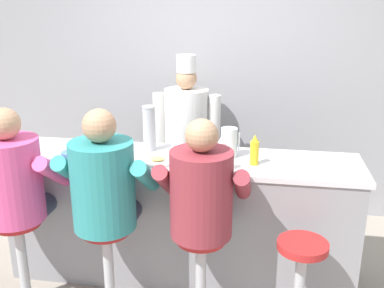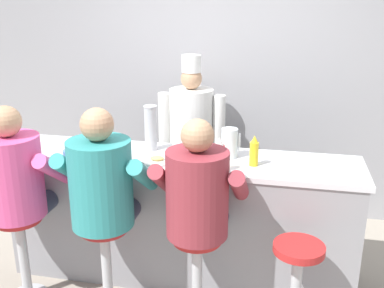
{
  "view_description": "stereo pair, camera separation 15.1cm",
  "coord_description": "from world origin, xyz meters",
  "px_view_note": "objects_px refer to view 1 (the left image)",
  "views": [
    {
      "loc": [
        0.62,
        -2.87,
        2.19
      ],
      "look_at": [
        0.1,
        0.28,
        1.15
      ],
      "focal_mm": 42.0,
      "sensor_mm": 36.0,
      "label": 1
    },
    {
      "loc": [
        0.77,
        -2.84,
        2.19
      ],
      "look_at": [
        0.1,
        0.28,
        1.15
      ],
      "focal_mm": 42.0,
      "sensor_mm": 36.0,
      "label": 2
    }
  ],
  "objects_px": {
    "mustard_bottle_yellow": "(254,151)",
    "empty_stool_round": "(300,273)",
    "cereal_bowl": "(70,155)",
    "diner_seated_pink": "(15,184)",
    "breakfast_plate": "(157,161)",
    "cup_stack_steel": "(149,128)",
    "ketchup_bottle_red": "(221,155)",
    "diner_seated_teal": "(105,189)",
    "water_pitcher_clear": "(229,142)",
    "cook_in_whites_near": "(187,134)",
    "coffee_mug_white": "(178,148)",
    "diner_seated_maroon": "(202,198)",
    "hot_sauce_bottle_orange": "(192,153)"
  },
  "relations": [
    {
      "from": "ketchup_bottle_red",
      "to": "diner_seated_teal",
      "type": "relative_size",
      "value": 0.17
    },
    {
      "from": "diner_seated_pink",
      "to": "empty_stool_round",
      "type": "distance_m",
      "value": 2.04
    },
    {
      "from": "hot_sauce_bottle_orange",
      "to": "coffee_mug_white",
      "type": "height_order",
      "value": "hot_sauce_bottle_orange"
    },
    {
      "from": "coffee_mug_white",
      "to": "diner_seated_maroon",
      "type": "relative_size",
      "value": 0.1
    },
    {
      "from": "mustard_bottle_yellow",
      "to": "hot_sauce_bottle_orange",
      "type": "height_order",
      "value": "mustard_bottle_yellow"
    },
    {
      "from": "hot_sauce_bottle_orange",
      "to": "cook_in_whites_near",
      "type": "height_order",
      "value": "cook_in_whites_near"
    },
    {
      "from": "mustard_bottle_yellow",
      "to": "ketchup_bottle_red",
      "type": "bearing_deg",
      "value": -142.38
    },
    {
      "from": "diner_seated_pink",
      "to": "cook_in_whites_near",
      "type": "distance_m",
      "value": 1.76
    },
    {
      "from": "hot_sauce_bottle_orange",
      "to": "diner_seated_teal",
      "type": "bearing_deg",
      "value": -141.55
    },
    {
      "from": "mustard_bottle_yellow",
      "to": "water_pitcher_clear",
      "type": "relative_size",
      "value": 1.0
    },
    {
      "from": "breakfast_plate",
      "to": "empty_stool_round",
      "type": "bearing_deg",
      "value": -21.37
    },
    {
      "from": "breakfast_plate",
      "to": "empty_stool_round",
      "type": "height_order",
      "value": "breakfast_plate"
    },
    {
      "from": "mustard_bottle_yellow",
      "to": "empty_stool_round",
      "type": "xyz_separation_m",
      "value": [
        0.34,
        -0.5,
        -0.67
      ]
    },
    {
      "from": "cup_stack_steel",
      "to": "ketchup_bottle_red",
      "type": "bearing_deg",
      "value": -30.89
    },
    {
      "from": "empty_stool_round",
      "to": "water_pitcher_clear",
      "type": "bearing_deg",
      "value": 130.45
    },
    {
      "from": "coffee_mug_white",
      "to": "mustard_bottle_yellow",
      "type": "bearing_deg",
      "value": -14.0
    },
    {
      "from": "cook_in_whites_near",
      "to": "ketchup_bottle_red",
      "type": "bearing_deg",
      "value": -69.05
    },
    {
      "from": "diner_seated_teal",
      "to": "water_pitcher_clear",
      "type": "bearing_deg",
      "value": 37.42
    },
    {
      "from": "mustard_bottle_yellow",
      "to": "hot_sauce_bottle_orange",
      "type": "distance_m",
      "value": 0.45
    },
    {
      "from": "hot_sauce_bottle_orange",
      "to": "coffee_mug_white",
      "type": "bearing_deg",
      "value": 127.64
    },
    {
      "from": "hot_sauce_bottle_orange",
      "to": "coffee_mug_white",
      "type": "xyz_separation_m",
      "value": [
        -0.15,
        0.19,
        -0.04
      ]
    },
    {
      "from": "cup_stack_steel",
      "to": "cook_in_whites_near",
      "type": "height_order",
      "value": "cook_in_whites_near"
    },
    {
      "from": "ketchup_bottle_red",
      "to": "breakfast_plate",
      "type": "xyz_separation_m",
      "value": [
        -0.48,
        0.09,
        -0.1
      ]
    },
    {
      "from": "ketchup_bottle_red",
      "to": "diner_seated_maroon",
      "type": "height_order",
      "value": "diner_seated_maroon"
    },
    {
      "from": "water_pitcher_clear",
      "to": "empty_stool_round",
      "type": "xyz_separation_m",
      "value": [
        0.54,
        -0.63,
        -0.67
      ]
    },
    {
      "from": "hot_sauce_bottle_orange",
      "to": "diner_seated_pink",
      "type": "bearing_deg",
      "value": -160.54
    },
    {
      "from": "water_pitcher_clear",
      "to": "diner_seated_pink",
      "type": "relative_size",
      "value": 0.15
    },
    {
      "from": "water_pitcher_clear",
      "to": "diner_seated_teal",
      "type": "height_order",
      "value": "diner_seated_teal"
    },
    {
      "from": "cereal_bowl",
      "to": "diner_seated_teal",
      "type": "xyz_separation_m",
      "value": [
        0.4,
        -0.35,
        -0.1
      ]
    },
    {
      "from": "mustard_bottle_yellow",
      "to": "cook_in_whites_near",
      "type": "xyz_separation_m",
      "value": [
        -0.68,
        1.02,
        -0.21
      ]
    },
    {
      "from": "cereal_bowl",
      "to": "diner_seated_teal",
      "type": "relative_size",
      "value": 0.09
    },
    {
      "from": "ketchup_bottle_red",
      "to": "diner_seated_teal",
      "type": "distance_m",
      "value": 0.82
    },
    {
      "from": "ketchup_bottle_red",
      "to": "cook_in_whites_near",
      "type": "height_order",
      "value": "cook_in_whites_near"
    },
    {
      "from": "cereal_bowl",
      "to": "diner_seated_maroon",
      "type": "relative_size",
      "value": 0.09
    },
    {
      "from": "water_pitcher_clear",
      "to": "empty_stool_round",
      "type": "height_order",
      "value": "water_pitcher_clear"
    },
    {
      "from": "cup_stack_steel",
      "to": "diner_seated_maroon",
      "type": "xyz_separation_m",
      "value": [
        0.52,
        -0.65,
        -0.27
      ]
    },
    {
      "from": "coffee_mug_white",
      "to": "hot_sauce_bottle_orange",
      "type": "bearing_deg",
      "value": -52.36
    },
    {
      "from": "cereal_bowl",
      "to": "diner_seated_pink",
      "type": "bearing_deg",
      "value": -127.0
    },
    {
      "from": "mustard_bottle_yellow",
      "to": "water_pitcher_clear",
      "type": "xyz_separation_m",
      "value": [
        -0.2,
        0.14,
        0.01
      ]
    },
    {
      "from": "cereal_bowl",
      "to": "diner_seated_maroon",
      "type": "distance_m",
      "value": 1.12
    },
    {
      "from": "hot_sauce_bottle_orange",
      "to": "cook_in_whites_near",
      "type": "bearing_deg",
      "value": 102.48
    },
    {
      "from": "diner_seated_pink",
      "to": "mustard_bottle_yellow",
      "type": "bearing_deg",
      "value": 15.66
    },
    {
      "from": "ketchup_bottle_red",
      "to": "coffee_mug_white",
      "type": "relative_size",
      "value": 1.78
    },
    {
      "from": "breakfast_plate",
      "to": "diner_seated_maroon",
      "type": "xyz_separation_m",
      "value": [
        0.39,
        -0.38,
        -0.1
      ]
    },
    {
      "from": "mustard_bottle_yellow",
      "to": "breakfast_plate",
      "type": "xyz_separation_m",
      "value": [
        -0.71,
        -0.09,
        -0.09
      ]
    },
    {
      "from": "cup_stack_steel",
      "to": "diner_seated_pink",
      "type": "distance_m",
      "value": 1.07
    },
    {
      "from": "breakfast_plate",
      "to": "cup_stack_steel",
      "type": "height_order",
      "value": "cup_stack_steel"
    },
    {
      "from": "ketchup_bottle_red",
      "to": "coffee_mug_white",
      "type": "height_order",
      "value": "ketchup_bottle_red"
    },
    {
      "from": "diner_seated_pink",
      "to": "diner_seated_teal",
      "type": "bearing_deg",
      "value": 0.09
    },
    {
      "from": "ketchup_bottle_red",
      "to": "water_pitcher_clear",
      "type": "bearing_deg",
      "value": 84.42
    }
  ]
}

